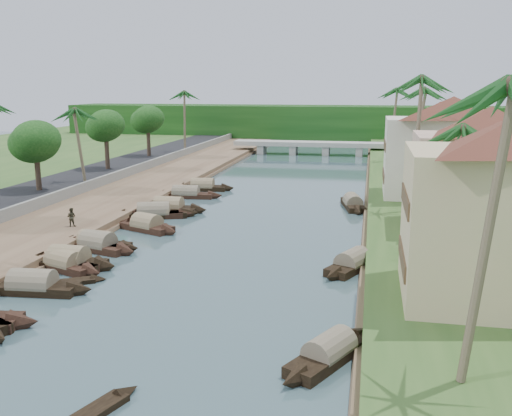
# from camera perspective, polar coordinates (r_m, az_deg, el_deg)

# --- Properties ---
(ground) EXTENTS (220.00, 220.00, 0.00)m
(ground) POSITION_cam_1_polar(r_m,az_deg,el_deg) (36.87, -6.74, -7.63)
(ground) COLOR #3C555A
(ground) RESTS_ON ground
(left_bank) EXTENTS (10.00, 180.00, 0.80)m
(left_bank) POSITION_cam_1_polar(r_m,az_deg,el_deg) (60.62, -15.33, 0.25)
(left_bank) COLOR brown
(left_bank) RESTS_ON ground
(right_bank) EXTENTS (16.00, 180.00, 1.20)m
(right_bank) POSITION_cam_1_polar(r_m,az_deg,el_deg) (54.82, 19.49, -1.04)
(right_bank) COLOR #2F5220
(right_bank) RESTS_ON ground
(road) EXTENTS (8.00, 180.00, 1.40)m
(road) POSITION_cam_1_polar(r_m,az_deg,el_deg) (64.80, -22.08, 0.80)
(road) COLOR black
(road) RESTS_ON ground
(retaining_wall) EXTENTS (0.40, 180.00, 1.10)m
(retaining_wall) POSITION_cam_1_polar(r_m,az_deg,el_deg) (62.43, -18.82, 1.25)
(retaining_wall) COLOR slate
(retaining_wall) RESTS_ON left_bank
(treeline) EXTENTS (120.00, 14.00, 8.00)m
(treeline) POSITION_cam_1_polar(r_m,az_deg,el_deg) (133.65, 6.72, 8.41)
(treeline) COLOR #113C10
(treeline) RESTS_ON ground
(bridge) EXTENTS (28.00, 4.00, 2.40)m
(bridge) POSITION_cam_1_polar(r_m,az_deg,el_deg) (106.05, 5.41, 6.26)
(bridge) COLOR #9F9E95
(bridge) RESTS_ON ground
(building_mid) EXTENTS (14.11, 14.11, 9.70)m
(building_mid) POSITION_cam_1_polar(r_m,az_deg,el_deg) (48.19, 22.08, 3.74)
(building_mid) COLOR beige
(building_mid) RESTS_ON right_bank
(building_far) EXTENTS (15.59, 15.59, 10.20)m
(building_far) POSITION_cam_1_polar(r_m,az_deg,el_deg) (61.75, 18.86, 5.86)
(building_far) COLOR silver
(building_far) RESTS_ON right_bank
(building_distant) EXTENTS (12.62, 12.62, 9.20)m
(building_distant) POSITION_cam_1_polar(r_m,az_deg,el_deg) (81.69, 17.80, 6.95)
(building_distant) COLOR #C1B982
(building_distant) RESTS_ON right_bank
(sampan_3) EXTENTS (7.89, 2.21, 2.11)m
(sampan_3) POSITION_cam_1_polar(r_m,az_deg,el_deg) (37.76, -21.43, -7.27)
(sampan_3) COLOR black
(sampan_3) RESTS_ON ground
(sampan_4) EXTENTS (7.13, 3.92, 2.03)m
(sampan_4) POSITION_cam_1_polar(r_m,az_deg,el_deg) (41.53, -18.58, -5.33)
(sampan_4) COLOR black
(sampan_4) RESTS_ON ground
(sampan_5) EXTENTS (7.32, 2.19, 2.31)m
(sampan_5) POSITION_cam_1_polar(r_m,az_deg,el_deg) (41.92, -18.21, -5.13)
(sampan_5) COLOR black
(sampan_5) RESTS_ON ground
(sampan_6) EXTENTS (7.39, 3.57, 2.17)m
(sampan_6) POSITION_cam_1_polar(r_m,az_deg,el_deg) (45.55, -15.52, -3.61)
(sampan_6) COLOR black
(sampan_6) RESTS_ON ground
(sampan_7) EXTENTS (7.71, 2.46, 2.04)m
(sampan_7) POSITION_cam_1_polar(r_m,az_deg,el_deg) (46.11, -15.66, -3.43)
(sampan_7) COLOR black
(sampan_7) RESTS_ON ground
(sampan_8) EXTENTS (7.10, 4.29, 2.18)m
(sampan_8) POSITION_cam_1_polar(r_m,az_deg,el_deg) (50.80, -10.83, -1.76)
(sampan_8) COLOR black
(sampan_8) RESTS_ON ground
(sampan_9) EXTENTS (8.97, 4.58, 2.25)m
(sampan_9) POSITION_cam_1_polar(r_m,az_deg,el_deg) (55.67, -10.21, -0.53)
(sampan_9) COLOR black
(sampan_9) RESTS_ON ground
(sampan_10) EXTENTS (7.02, 3.32, 1.94)m
(sampan_10) POSITION_cam_1_polar(r_m,az_deg,el_deg) (55.56, -9.83, -0.55)
(sampan_10) COLOR black
(sampan_10) RESTS_ON ground
(sampan_11) EXTENTS (8.12, 2.13, 2.31)m
(sampan_11) POSITION_cam_1_polar(r_m,az_deg,el_deg) (57.92, -8.71, 0.02)
(sampan_11) COLOR black
(sampan_11) RESTS_ON ground
(sampan_12) EXTENTS (8.71, 2.32, 2.07)m
(sampan_12) POSITION_cam_1_polar(r_m,az_deg,el_deg) (65.01, -7.02, 1.38)
(sampan_12) COLOR black
(sampan_12) RESTS_ON ground
(sampan_13) EXTENTS (8.03, 2.38, 2.17)m
(sampan_13) POSITION_cam_1_polar(r_m,az_deg,el_deg) (69.51, -5.35, 2.12)
(sampan_13) COLOR black
(sampan_13) RESTS_ON ground
(sampan_14) EXTENTS (4.68, 7.24, 1.86)m
(sampan_14) POSITION_cam_1_polar(r_m,az_deg,el_deg) (27.19, 7.35, -14.17)
(sampan_14) COLOR black
(sampan_14) RESTS_ON ground
(sampan_15) EXTENTS (4.45, 7.18, 1.98)m
(sampan_15) POSITION_cam_1_polar(r_m,az_deg,el_deg) (40.02, 9.61, -5.51)
(sampan_15) COLOR black
(sampan_15) RESTS_ON ground
(sampan_16) EXTENTS (3.15, 8.42, 2.05)m
(sampan_16) POSITION_cam_1_polar(r_m,az_deg,el_deg) (60.12, 9.66, 0.42)
(sampan_16) COLOR black
(sampan_16) RESTS_ON ground
(canoe_1) EXTENTS (5.23, 3.53, 0.89)m
(canoe_1) POSITION_cam_1_polar(r_m,az_deg,el_deg) (38.60, -18.79, -7.15)
(canoe_1) COLOR black
(canoe_1) RESTS_ON ground
(canoe_2) EXTENTS (5.67, 0.83, 0.82)m
(canoe_2) POSITION_cam_1_polar(r_m,az_deg,el_deg) (56.26, -9.23, -0.69)
(canoe_2) COLOR black
(canoe_2) RESTS_ON ground
(palm_0) EXTENTS (3.20, 3.20, 12.80)m
(palm_0) POSITION_cam_1_polar(r_m,az_deg,el_deg) (21.69, 22.39, 10.61)
(palm_0) COLOR #75644E
(palm_0) RESTS_ON ground
(palm_1) EXTENTS (3.20, 3.20, 10.12)m
(palm_1) POSITION_cam_1_polar(r_m,az_deg,el_deg) (38.66, 18.93, 7.30)
(palm_1) COLOR #75644E
(palm_1) RESTS_ON ground
(palm_2) EXTENTS (3.20, 3.20, 13.44)m
(palm_2) POSITION_cam_1_polar(r_m,az_deg,el_deg) (52.98, 16.07, 12.05)
(palm_2) COLOR #75644E
(palm_2) RESTS_ON ground
(palm_3) EXTENTS (3.20, 3.20, 12.38)m
(palm_3) POSITION_cam_1_polar(r_m,az_deg,el_deg) (70.22, 15.77, 11.14)
(palm_3) COLOR #75644E
(palm_3) RESTS_ON ground
(palm_6) EXTENTS (3.20, 3.20, 9.90)m
(palm_6) POSITION_cam_1_polar(r_m,az_deg,el_deg) (69.38, -17.26, 9.23)
(palm_6) COLOR #75644E
(palm_6) RESTS_ON ground
(palm_7) EXTENTS (3.20, 3.20, 12.24)m
(palm_7) POSITION_cam_1_polar(r_m,az_deg,el_deg) (89.00, 13.58, 11.26)
(palm_7) COLOR #75644E
(palm_7) RESTS_ON ground
(palm_8) EXTENTS (3.20, 3.20, 11.56)m
(palm_8) POSITION_cam_1_polar(r_m,az_deg,el_deg) (99.32, -7.25, 11.29)
(palm_8) COLOR #75644E
(palm_8) RESTS_ON ground
(tree_3) EXTENTS (5.08, 5.08, 7.28)m
(tree_3) POSITION_cam_1_polar(r_m,az_deg,el_deg) (65.34, -21.19, 6.12)
(tree_3) COLOR #4E3A2D
(tree_3) RESTS_ON ground
(tree_4) EXTENTS (4.79, 4.79, 7.74)m
(tree_4) POSITION_cam_1_polar(r_m,az_deg,el_deg) (79.78, -14.81, 7.87)
(tree_4) COLOR #4E3A2D
(tree_4) RESTS_ON ground
(tree_5) EXTENTS (4.84, 4.84, 7.79)m
(tree_5) POSITION_cam_1_polar(r_m,az_deg,el_deg) (93.36, -10.78, 8.63)
(tree_5) COLOR #4E3A2D
(tree_5) RESTS_ON ground
(tree_6) EXTENTS (4.89, 4.89, 7.01)m
(tree_6) POSITION_cam_1_polar(r_m,az_deg,el_deg) (65.88, 22.82, 5.69)
(tree_6) COLOR #4E3A2D
(tree_6) RESTS_ON ground
(person_far) EXTENTS (0.83, 0.68, 1.59)m
(person_far) POSITION_cam_1_polar(r_m,az_deg,el_deg) (50.47, -17.98, -0.86)
(person_far) COLOR #373626
(person_far) RESTS_ON left_bank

